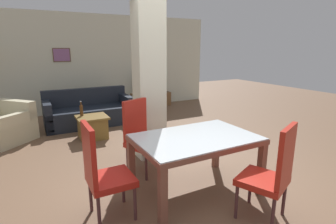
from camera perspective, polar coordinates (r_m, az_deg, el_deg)
The scene contains 13 objects.
ground_plane at distance 3.55m, azimuth 5.76°, elevation -16.64°, with size 18.00×18.00×0.00m, color brown.
back_wall at distance 7.84m, azimuth -15.65°, elevation 10.14°, with size 7.20×0.09×2.70m.
divider_pillar at distance 4.22m, azimuth -4.13°, elevation 7.77°, with size 0.45×0.34×2.70m.
dining_table at distance 3.29m, azimuth 6.01°, elevation -7.80°, with size 1.47×0.99×0.74m.
dining_chair_near_right at distance 2.95m, azimuth 21.74°, elevation -11.97°, with size 0.60×0.60×1.07m.
dining_chair_head_left at distance 2.86m, azimuth -14.18°, elevation -12.19°, with size 0.46×0.46×1.07m.
dining_chair_far_left at distance 3.86m, azimuth -5.91°, elevation -4.86°, with size 0.60×0.60×1.07m.
sofa at distance 6.51m, azimuth -16.84°, elevation -0.11°, with size 1.96×0.86×0.83m.
armchair at distance 6.03m, azimuth -32.03°, elevation -2.92°, with size 1.25×1.26×0.76m.
coffee_table at distance 5.52m, azimuth -16.08°, elevation -3.14°, with size 0.60×0.56×0.45m.
bottle at distance 5.55m, azimuth -18.34°, elevation 0.39°, with size 0.07×0.07×0.30m.
tv_stand at distance 8.23m, azimuth -3.71°, elevation 2.76°, with size 1.22×0.40×0.42m.
tv_screen at distance 8.15m, azimuth -3.76°, elevation 6.34°, with size 0.82×0.25×0.64m.
Camera 1 is at (-1.74, -2.51, 1.80)m, focal length 28.00 mm.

